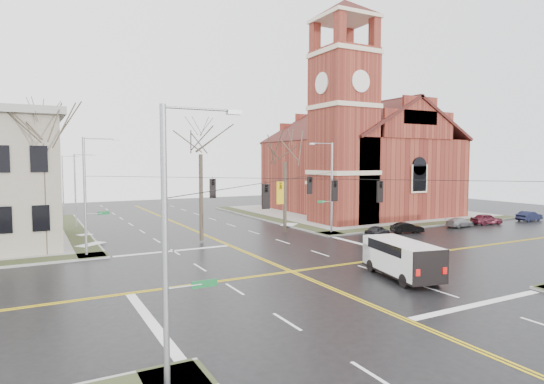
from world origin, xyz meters
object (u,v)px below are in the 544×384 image
signal_pole_nw (87,192)px  streetlight_north_b (64,180)px  parked_car_a (377,231)px  church (354,153)px  parked_car_c (460,222)px  signal_pole_ne (330,185)px  tree_nw_near (201,148)px  tree_ne (285,157)px  parked_car_d (487,219)px  cargo_van (400,256)px  tree_nw_far (43,136)px  streetlight_north_a (77,187)px  parked_car_b (407,228)px  signal_pole_sw (170,237)px  parked_car_e (529,216)px

signal_pole_nw → streetlight_north_b: signal_pole_nw is taller
parked_car_a → church: bearing=-52.2°
church → parked_car_c: 18.17m
signal_pole_ne → streetlight_north_b: bearing=121.1°
church → tree_nw_near: size_ratio=2.35×
signal_pole_ne → tree_ne: tree_ne is taller
parked_car_a → parked_car_c: parked_car_a is taller
church → parked_car_d: size_ratio=7.45×
cargo_van → tree_nw_far: size_ratio=0.50×
signal_pole_ne → parked_car_c: (15.49, -2.94, -4.42)m
church → tree_ne: size_ratio=2.59×
tree_nw_far → tree_ne: size_ratio=1.20×
signal_pole_nw → streetlight_north_a: (0.67, 16.50, -0.48)m
signal_pole_nw → cargo_van: signal_pole_nw is taller
signal_pole_nw → tree_nw_near: size_ratio=0.77×
cargo_van → parked_car_d: (25.93, 12.95, -0.74)m
streetlight_north_b → parked_car_b: streetlight_north_b is taller
signal_pole_ne → cargo_van: size_ratio=1.40×
church → tree_nw_far: size_ratio=2.15×
parked_car_a → parked_car_c: size_ratio=0.89×
signal_pole_sw → parked_car_b: bearing=33.4°
signal_pole_ne → parked_car_c: 16.37m
church → streetlight_north_a: 35.78m
parked_car_e → parked_car_b: bearing=87.8°
church → streetlight_north_b: (-35.42, 23.22, -3.97)m
streetlight_north_b → tree_nw_far: size_ratio=0.63×
streetlight_north_a → cargo_van: 36.29m
signal_pole_ne → parked_car_e: 27.80m
cargo_van → tree_nw_far: (-19.47, 17.62, 7.87)m
signal_pole_ne → signal_pole_sw: bearing=-134.6°
parked_car_d → tree_ne: size_ratio=0.35×
tree_nw_far → parked_car_a: bearing=-10.3°
cargo_van → tree_nw_far: 27.41m
parked_car_d → parked_car_e: parked_car_d is taller
streetlight_north_a → tree_nw_far: tree_nw_far is taller
parked_car_d → signal_pole_nw: bearing=97.2°
signal_pole_nw → church: bearing=20.2°
signal_pole_ne → streetlight_north_b: 42.61m
parked_car_c → signal_pole_sw: bearing=114.0°
church → tree_nw_far: bearing=-163.4°
streetlight_north_b → streetlight_north_a: bearing=-90.0°
signal_pole_sw → tree_nw_near: (9.69, 24.68, 3.50)m
parked_car_a → parked_car_c: bearing=-107.8°
parked_car_d → tree_nw_far: 46.44m
streetlight_north_b → parked_car_d: 57.70m
tree_nw_far → tree_ne: 21.85m
church → parked_car_e: church is taller
streetlight_north_a → parked_car_d: size_ratio=2.17×
streetlight_north_a → parked_car_c: bearing=-27.4°
tree_ne → cargo_van: bearing=-97.1°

